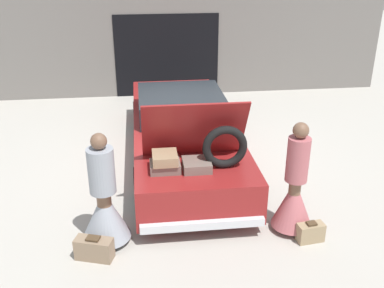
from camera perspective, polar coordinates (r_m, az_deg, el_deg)
ground_plane at (r=8.85m, az=-1.15°, el=-1.83°), size 40.00×40.00×0.00m
garage_wall_back at (r=12.41m, az=-3.24°, el=12.52°), size 12.00×0.14×2.80m
car at (r=8.61m, az=-1.18°, el=1.65°), size 1.89×5.47×1.82m
person_left at (r=6.32m, az=-11.04°, el=-7.65°), size 0.68×0.68×1.65m
person_right at (r=6.61m, az=12.85°, el=-6.14°), size 0.60×0.60×1.69m
suitcase_beside_left_person at (r=6.27m, az=-12.32°, el=-12.85°), size 0.54×0.35×0.33m
suitcase_beside_right_person at (r=6.67m, az=14.81°, el=-10.79°), size 0.40×0.23×0.30m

